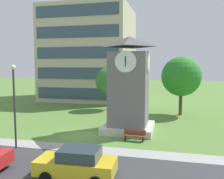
{
  "coord_description": "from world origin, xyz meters",
  "views": [
    {
      "loc": [
        7.53,
        -19.5,
        6.15
      ],
      "look_at": [
        1.84,
        3.74,
        3.73
      ],
      "focal_mm": 39.58,
      "sensor_mm": 36.0,
      "label": 1
    }
  ],
  "objects_px": {
    "clock_tower": "(129,90)",
    "tree_by_building": "(181,77)",
    "tree_streetside": "(109,81)",
    "parked_car_yellow": "(77,163)",
    "park_bench": "(134,135)",
    "street_lamp": "(14,97)"
  },
  "relations": [
    {
      "from": "tree_by_building",
      "to": "parked_car_yellow",
      "type": "xyz_separation_m",
      "value": [
        -5.94,
        -18.89,
        -3.85
      ]
    },
    {
      "from": "street_lamp",
      "to": "clock_tower",
      "type": "bearing_deg",
      "value": 42.52
    },
    {
      "from": "clock_tower",
      "to": "parked_car_yellow",
      "type": "distance_m",
      "value": 10.69
    },
    {
      "from": "park_bench",
      "to": "street_lamp",
      "type": "height_order",
      "value": "street_lamp"
    },
    {
      "from": "park_bench",
      "to": "street_lamp",
      "type": "relative_size",
      "value": 0.3
    },
    {
      "from": "tree_by_building",
      "to": "tree_streetside",
      "type": "relative_size",
      "value": 1.22
    },
    {
      "from": "clock_tower",
      "to": "tree_by_building",
      "type": "distance_m",
      "value": 9.99
    },
    {
      "from": "park_bench",
      "to": "tree_by_building",
      "type": "bearing_deg",
      "value": 71.28
    },
    {
      "from": "clock_tower",
      "to": "parked_car_yellow",
      "type": "xyz_separation_m",
      "value": [
        -1.06,
        -10.22,
        -2.96
      ]
    },
    {
      "from": "clock_tower",
      "to": "tree_by_building",
      "type": "relative_size",
      "value": 1.22
    },
    {
      "from": "street_lamp",
      "to": "tree_streetside",
      "type": "relative_size",
      "value": 1.06
    },
    {
      "from": "park_bench",
      "to": "street_lamp",
      "type": "distance_m",
      "value": 9.68
    },
    {
      "from": "tree_by_building",
      "to": "tree_streetside",
      "type": "distance_m",
      "value": 9.57
    },
    {
      "from": "clock_tower",
      "to": "tree_by_building",
      "type": "bearing_deg",
      "value": 60.58
    },
    {
      "from": "park_bench",
      "to": "tree_streetside",
      "type": "xyz_separation_m",
      "value": [
        -5.5,
        13.09,
        3.47
      ]
    },
    {
      "from": "park_bench",
      "to": "street_lamp",
      "type": "bearing_deg",
      "value": -155.33
    },
    {
      "from": "clock_tower",
      "to": "tree_streetside",
      "type": "xyz_separation_m",
      "value": [
        -4.53,
        10.2,
        0.12
      ]
    },
    {
      "from": "tree_streetside",
      "to": "parked_car_yellow",
      "type": "relative_size",
      "value": 1.33
    },
    {
      "from": "park_bench",
      "to": "tree_by_building",
      "type": "xyz_separation_m",
      "value": [
        3.92,
        11.56,
        4.25
      ]
    },
    {
      "from": "street_lamp",
      "to": "park_bench",
      "type": "bearing_deg",
      "value": 24.67
    },
    {
      "from": "clock_tower",
      "to": "street_lamp",
      "type": "bearing_deg",
      "value": -137.48
    },
    {
      "from": "tree_streetside",
      "to": "park_bench",
      "type": "bearing_deg",
      "value": -67.2
    }
  ]
}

